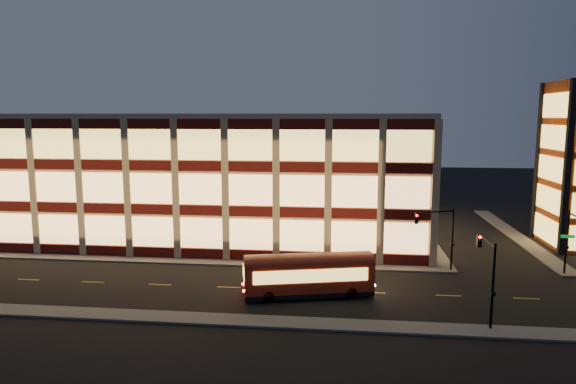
# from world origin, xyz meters

# --- Properties ---
(ground) EXTENTS (200.00, 200.00, 0.00)m
(ground) POSITION_xyz_m (0.00, 0.00, 0.00)
(ground) COLOR black
(ground) RESTS_ON ground
(sidewalk_office_south) EXTENTS (54.00, 2.00, 0.15)m
(sidewalk_office_south) POSITION_xyz_m (-3.00, 1.00, 0.07)
(sidewalk_office_south) COLOR #514F4C
(sidewalk_office_south) RESTS_ON ground
(sidewalk_office_east) EXTENTS (2.00, 30.00, 0.15)m
(sidewalk_office_east) POSITION_xyz_m (23.00, 17.00, 0.07)
(sidewalk_office_east) COLOR #514F4C
(sidewalk_office_east) RESTS_ON ground
(sidewalk_tower_west) EXTENTS (2.00, 30.00, 0.15)m
(sidewalk_tower_west) POSITION_xyz_m (34.00, 17.00, 0.07)
(sidewalk_tower_west) COLOR #514F4C
(sidewalk_tower_west) RESTS_ON ground
(sidewalk_near) EXTENTS (100.00, 2.00, 0.15)m
(sidewalk_near) POSITION_xyz_m (0.00, -13.00, 0.07)
(sidewalk_near) COLOR #514F4C
(sidewalk_near) RESTS_ON ground
(office_building) EXTENTS (50.45, 30.45, 14.50)m
(office_building) POSITION_xyz_m (-2.91, 16.91, 7.25)
(office_building) COLOR tan
(office_building) RESTS_ON ground
(traffic_signal_far) EXTENTS (3.79, 1.87, 6.00)m
(traffic_signal_far) POSITION_xyz_m (22.21, 0.24, 4.11)
(traffic_signal_far) COLOR black
(traffic_signal_far) RESTS_ON ground
(traffic_signal_right) EXTENTS (1.20, 4.37, 6.00)m
(traffic_signal_right) POSITION_xyz_m (33.50, -0.62, 4.10)
(traffic_signal_right) COLOR black
(traffic_signal_right) RESTS_ON ground
(traffic_signal_near) EXTENTS (0.32, 4.45, 6.00)m
(traffic_signal_near) POSITION_xyz_m (23.50, -11.03, 4.13)
(traffic_signal_near) COLOR black
(traffic_signal_near) RESTS_ON ground
(trolley_bus) EXTENTS (10.55, 4.93, 3.47)m
(trolley_bus) POSITION_xyz_m (10.80, -7.28, 1.92)
(trolley_bus) COLOR #9D1D08
(trolley_bus) RESTS_ON ground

